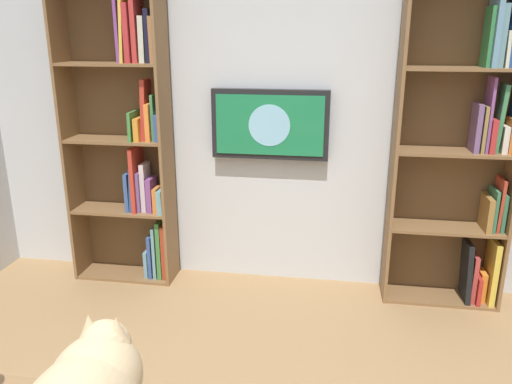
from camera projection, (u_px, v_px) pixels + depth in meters
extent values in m
cube|color=silver|center=(281.00, 102.00, 3.59)|extent=(4.52, 0.06, 2.70)
cube|color=brown|center=(395.00, 150.00, 3.37)|extent=(0.02, 0.28, 2.14)
cube|color=brown|center=(450.00, 148.00, 3.44)|extent=(0.78, 0.01, 2.14)
cube|color=brown|center=(437.00, 297.00, 3.64)|extent=(0.73, 0.27, 0.02)
cube|color=brown|center=(445.00, 228.00, 3.48)|extent=(0.73, 0.27, 0.02)
cube|color=brown|center=(454.00, 152.00, 3.32)|extent=(0.73, 0.27, 0.02)
cube|color=brown|center=(464.00, 69.00, 3.16)|extent=(0.73, 0.27, 0.02)
cube|color=gold|center=(491.00, 270.00, 3.51)|extent=(0.04, 0.23, 0.45)
cube|color=orange|center=(481.00, 285.00, 3.56)|extent=(0.04, 0.15, 0.21)
cube|color=#AE2923|center=(476.00, 286.00, 3.56)|extent=(0.03, 0.23, 0.20)
cube|color=#B73E39|center=(472.00, 277.00, 3.54)|extent=(0.03, 0.18, 0.34)
cube|color=black|center=(466.00, 270.00, 3.53)|extent=(0.06, 0.22, 0.43)
cube|color=#37724F|center=(501.00, 212.00, 3.37)|extent=(0.02, 0.15, 0.26)
cube|color=#AE3D29|center=(498.00, 204.00, 3.38)|extent=(0.03, 0.19, 0.35)
cube|color=#387552|center=(492.00, 209.00, 3.39)|extent=(0.02, 0.20, 0.28)
cube|color=olive|center=(486.00, 212.00, 3.40)|extent=(0.04, 0.23, 0.23)
cube|color=orange|center=(509.00, 135.00, 3.23)|extent=(0.02, 0.16, 0.22)
cube|color=silver|center=(503.00, 139.00, 3.24)|extent=(0.04, 0.16, 0.17)
cube|color=#408253|center=(499.00, 119.00, 3.20)|extent=(0.05, 0.12, 0.43)
cube|color=#B52E2E|center=(491.00, 135.00, 3.24)|extent=(0.03, 0.17, 0.22)
cube|color=#864E8F|center=(488.00, 115.00, 3.22)|extent=(0.02, 0.17, 0.48)
cube|color=olive|center=(482.00, 128.00, 3.25)|extent=(0.02, 0.19, 0.30)
cube|color=slate|center=(476.00, 127.00, 3.25)|extent=(0.03, 0.18, 0.31)
cube|color=#29549C|center=(512.00, 28.00, 3.05)|extent=(0.02, 0.15, 0.46)
cube|color=beige|center=(504.00, 49.00, 3.08)|extent=(0.02, 0.20, 0.22)
cube|color=#68949F|center=(500.00, 36.00, 3.06)|extent=(0.03, 0.18, 0.37)
cube|color=#6593B0|center=(494.00, 26.00, 3.06)|extent=(0.03, 0.23, 0.49)
cube|color=#337F47|center=(488.00, 37.00, 3.08)|extent=(0.02, 0.17, 0.36)
cube|color=brown|center=(166.00, 142.00, 3.61)|extent=(0.02, 0.28, 2.15)
cube|color=brown|center=(70.00, 138.00, 3.72)|extent=(0.02, 0.28, 2.15)
cube|color=brown|center=(125.00, 136.00, 3.79)|extent=(0.76, 0.01, 2.15)
cube|color=brown|center=(128.00, 274.00, 3.98)|extent=(0.71, 0.27, 0.02)
cube|color=brown|center=(123.00, 210.00, 3.82)|extent=(0.71, 0.27, 0.02)
cube|color=brown|center=(117.00, 140.00, 3.66)|extent=(0.71, 0.27, 0.02)
cube|color=brown|center=(111.00, 64.00, 3.50)|extent=(0.71, 0.27, 0.02)
cube|color=#AB3A22|center=(166.00, 251.00, 3.85)|extent=(0.04, 0.14, 0.43)
cube|color=#3F803D|center=(162.00, 248.00, 3.88)|extent=(0.03, 0.18, 0.45)
cube|color=#6596A2|center=(156.00, 251.00, 3.87)|extent=(0.02, 0.14, 0.41)
cube|color=#335090|center=(152.00, 255.00, 3.89)|extent=(0.03, 0.15, 0.34)
cube|color=#6697A9|center=(148.00, 262.00, 3.93)|extent=(0.03, 0.15, 0.20)
cube|color=#6AA0A9|center=(163.00, 200.00, 3.73)|extent=(0.04, 0.21, 0.18)
cube|color=orange|center=(158.00, 199.00, 3.74)|extent=(0.03, 0.16, 0.19)
cube|color=#81468A|center=(152.00, 194.00, 3.74)|extent=(0.04, 0.15, 0.25)
cube|color=silver|center=(146.00, 187.00, 3.74)|extent=(0.04, 0.14, 0.36)
cube|color=#755390|center=(141.00, 191.00, 3.74)|extent=(0.02, 0.14, 0.30)
cube|color=red|center=(137.00, 179.00, 3.73)|extent=(0.03, 0.22, 0.48)
cube|color=#2E508A|center=(134.00, 188.00, 3.76)|extent=(0.04, 0.17, 0.33)
cube|color=#395893|center=(130.00, 191.00, 3.77)|extent=(0.03, 0.19, 0.29)
cube|color=#385593|center=(159.00, 127.00, 3.57)|extent=(0.04, 0.14, 0.19)
cube|color=#43854C|center=(155.00, 118.00, 3.56)|extent=(0.02, 0.13, 0.32)
cube|color=orange|center=(152.00, 121.00, 3.59)|extent=(0.03, 0.22, 0.26)
cube|color=#BE392C|center=(146.00, 110.00, 3.57)|extent=(0.05, 0.14, 0.42)
cube|color=orange|center=(140.00, 129.00, 3.60)|extent=(0.04, 0.19, 0.16)
cube|color=#40863F|center=(135.00, 125.00, 3.60)|extent=(0.03, 0.24, 0.21)
cube|color=#A46B41|center=(156.00, 40.00, 3.41)|extent=(0.03, 0.22, 0.30)
cube|color=black|center=(151.00, 36.00, 3.41)|extent=(0.03, 0.16, 0.35)
cube|color=beige|center=(144.00, 40.00, 3.41)|extent=(0.04, 0.12, 0.30)
cube|color=#C23734|center=(137.00, 29.00, 3.41)|extent=(0.03, 0.18, 0.44)
cube|color=#B82F32|center=(130.00, 33.00, 3.40)|extent=(0.04, 0.17, 0.38)
cube|color=gold|center=(126.00, 26.00, 3.41)|extent=(0.05, 0.19, 0.48)
cube|color=#7F438A|center=(121.00, 30.00, 3.42)|extent=(0.02, 0.18, 0.42)
cube|color=black|center=(270.00, 125.00, 3.57)|extent=(0.83, 0.06, 0.49)
cube|color=#1E7F4C|center=(269.00, 125.00, 3.54)|extent=(0.76, 0.01, 0.42)
cylinder|color=#8CCCEA|center=(269.00, 125.00, 3.53)|extent=(0.29, 0.00, 0.29)
ellipsoid|color=#D1B284|center=(96.00, 381.00, 1.36)|extent=(0.24, 0.29, 0.24)
sphere|color=#D1B284|center=(105.00, 346.00, 1.40)|extent=(0.15, 0.15, 0.15)
cone|color=#D1B284|center=(117.00, 330.00, 1.38)|extent=(0.07, 0.07, 0.08)
cone|color=#D1B284|center=(89.00, 327.00, 1.39)|extent=(0.07, 0.07, 0.08)
cone|color=beige|center=(116.00, 333.00, 1.37)|extent=(0.04, 0.04, 0.06)
cone|color=beige|center=(89.00, 330.00, 1.39)|extent=(0.04, 0.04, 0.06)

